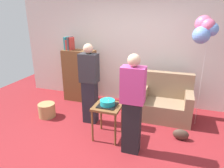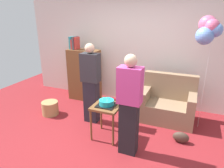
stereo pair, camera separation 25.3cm
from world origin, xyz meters
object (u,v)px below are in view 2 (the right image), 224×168
(birthday_cake, at_px, (107,103))
(balloon_bunch, at_px, (209,29))
(bookshelf, at_px, (84,74))
(couch, at_px, (167,104))
(handbag, at_px, (181,137))
(side_table, at_px, (107,110))
(person_blowing_candles, at_px, (91,84))
(wicker_basket, at_px, (50,108))
(person_holding_cake, at_px, (129,106))

(birthday_cake, xyz_separation_m, balloon_bunch, (1.49, 0.99, 1.22))
(bookshelf, distance_m, birthday_cake, 1.87)
(couch, xyz_separation_m, balloon_bunch, (0.57, -0.11, 1.56))
(couch, xyz_separation_m, birthday_cake, (-0.92, -1.10, 0.34))
(handbag, xyz_separation_m, balloon_bunch, (0.21, 0.66, 1.80))
(side_table, bearing_deg, bookshelf, 131.72)
(birthday_cake, bearing_deg, couch, 50.24)
(couch, height_order, person_blowing_candles, person_blowing_candles)
(couch, relative_size, person_blowing_candles, 0.67)
(side_table, distance_m, person_blowing_candles, 0.74)
(person_blowing_candles, bearing_deg, wicker_basket, -152.46)
(side_table, height_order, person_blowing_candles, person_blowing_candles)
(couch, distance_m, wicker_basket, 2.57)
(bookshelf, height_order, person_blowing_candles, person_blowing_candles)
(person_blowing_candles, bearing_deg, side_table, -17.22)
(person_blowing_candles, distance_m, handbag, 1.95)
(birthday_cake, relative_size, wicker_basket, 0.89)
(bookshelf, xyz_separation_m, balloon_bunch, (2.73, -0.40, 1.23))
(person_holding_cake, distance_m, balloon_bunch, 1.92)
(wicker_basket, bearing_deg, person_blowing_candles, 5.94)
(side_table, height_order, birthday_cake, birthday_cake)
(person_blowing_candles, height_order, person_holding_cake, same)
(couch, height_order, bookshelf, bookshelf)
(birthday_cake, relative_size, handbag, 1.14)
(person_holding_cake, distance_m, wicker_basket, 2.21)
(person_holding_cake, bearing_deg, side_table, -24.72)
(couch, relative_size, handbag, 3.93)
(bookshelf, distance_m, wicker_basket, 1.23)
(bookshelf, distance_m, balloon_bunch, 3.02)
(wicker_basket, bearing_deg, handbag, 0.25)
(side_table, height_order, handbag, side_table)
(side_table, bearing_deg, person_blowing_candles, 141.18)
(person_holding_cake, bearing_deg, wicker_basket, -13.05)
(side_table, bearing_deg, wicker_basket, 168.18)
(wicker_basket, bearing_deg, side_table, -11.82)
(wicker_basket, distance_m, balloon_bunch, 3.55)
(bookshelf, xyz_separation_m, wicker_basket, (-0.28, -1.08, -0.52))
(birthday_cake, xyz_separation_m, person_holding_cake, (0.50, -0.26, 0.15))
(bookshelf, relative_size, balloon_bunch, 0.76)
(couch, bearing_deg, balloon_bunch, -10.56)
(person_blowing_candles, relative_size, handbag, 5.82)
(birthday_cake, xyz_separation_m, person_blowing_candles, (-0.53, 0.42, 0.15))
(wicker_basket, bearing_deg, person_holding_cake, -15.99)
(person_holding_cake, height_order, handbag, person_holding_cake)
(side_table, height_order, balloon_bunch, balloon_bunch)
(handbag, bearing_deg, bookshelf, 157.12)
(side_table, xyz_separation_m, handbag, (1.28, 0.33, -0.43))
(side_table, distance_m, birthday_cake, 0.15)
(wicker_basket, relative_size, balloon_bunch, 0.17)
(couch, height_order, handbag, couch)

